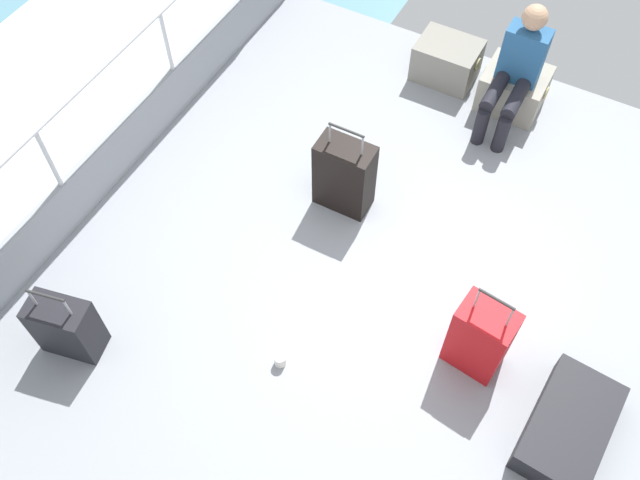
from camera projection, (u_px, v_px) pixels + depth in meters
ground_plane at (368, 269)px, 5.10m from camera, size 4.40×5.20×0.06m
gunwale_port at (127, 142)px, 5.47m from camera, size 0.06×5.20×0.45m
railing_port at (110, 91)px, 5.00m from camera, size 0.04×4.20×1.02m
sea_wake at (18, 129)px, 6.32m from camera, size 12.00×12.00×0.01m
cargo_crate_0 at (447, 60)px, 6.07m from camera, size 0.58×0.42×0.36m
cargo_crate_1 at (513, 89)px, 5.88m from camera, size 0.56×0.47×0.35m
passenger_seated at (517, 68)px, 5.49m from camera, size 0.34×0.66×1.05m
suitcase_0 at (344, 176)px, 5.15m from camera, size 0.43×0.25×0.82m
suitcase_1 at (569, 427)px, 4.28m from camera, size 0.51×0.83×0.21m
suitcase_3 at (480, 338)px, 4.40m from camera, size 0.40×0.30×0.83m
suitcase_4 at (66, 327)px, 4.51m from camera, size 0.45×0.31×0.68m
paper_cup at (280, 360)px, 4.60m from camera, size 0.08×0.08×0.10m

